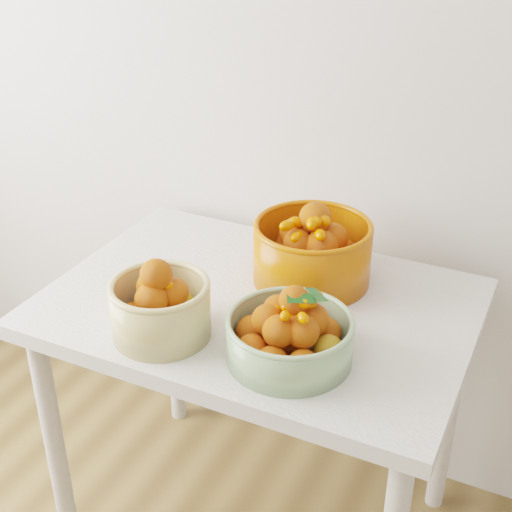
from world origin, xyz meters
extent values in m
cube|color=silver|center=(0.00, 2.00, 1.35)|extent=(4.00, 0.04, 2.70)
cube|color=silver|center=(-0.29, 1.60, 0.73)|extent=(1.00, 0.70, 0.04)
cylinder|color=silver|center=(-0.73, 1.31, 0.35)|extent=(0.05, 0.05, 0.71)
cylinder|color=silver|center=(-0.73, 1.89, 0.35)|extent=(0.05, 0.05, 0.71)
cylinder|color=silver|center=(0.15, 1.89, 0.35)|extent=(0.05, 0.05, 0.71)
cylinder|color=#D0B977|center=(-0.42, 1.38, 0.81)|extent=(0.28, 0.28, 0.12)
torus|color=#D0B977|center=(-0.42, 1.38, 0.87)|extent=(0.29, 0.29, 0.02)
sphere|color=#D1660C|center=(-0.37, 1.38, 0.80)|extent=(0.07, 0.07, 0.07)
sphere|color=#D1660C|center=(-0.41, 1.44, 0.80)|extent=(0.07, 0.07, 0.07)
sphere|color=#E75310|center=(-0.47, 1.42, 0.80)|extent=(0.07, 0.07, 0.07)
sphere|color=#E75310|center=(-0.47, 1.35, 0.80)|extent=(0.07, 0.07, 0.07)
sphere|color=#E75310|center=(-0.41, 1.33, 0.80)|extent=(0.07, 0.07, 0.07)
sphere|color=#E75310|center=(-0.42, 1.38, 0.80)|extent=(0.07, 0.07, 0.07)
sphere|color=#E75310|center=(-0.40, 1.40, 0.86)|extent=(0.07, 0.07, 0.07)
sphere|color=#E75310|center=(-0.45, 1.40, 0.86)|extent=(0.07, 0.07, 0.07)
sphere|color=#E75310|center=(-0.42, 1.35, 0.86)|extent=(0.07, 0.07, 0.07)
sphere|color=#E75310|center=(-0.42, 1.38, 0.90)|extent=(0.07, 0.07, 0.07)
ellipsoid|color=#E45200|center=(-0.44, 1.37, 0.87)|extent=(0.04, 0.04, 0.03)
ellipsoid|color=#E45200|center=(-0.44, 1.38, 0.90)|extent=(0.04, 0.03, 0.03)
ellipsoid|color=#E45200|center=(-0.43, 1.39, 0.88)|extent=(0.04, 0.04, 0.03)
ellipsoid|color=#E45200|center=(-0.40, 1.38, 0.88)|extent=(0.04, 0.03, 0.03)
cylinder|color=#8DAF7E|center=(-0.13, 1.42, 0.80)|extent=(0.32, 0.32, 0.09)
torus|color=#8DAF7E|center=(-0.13, 1.42, 0.84)|extent=(0.32, 0.32, 0.01)
sphere|color=#D1660C|center=(-0.05, 1.43, 0.79)|extent=(0.07, 0.07, 0.07)
sphere|color=#E75310|center=(-0.08, 1.48, 0.79)|extent=(0.07, 0.07, 0.07)
sphere|color=#E75310|center=(-0.13, 1.51, 0.79)|extent=(0.07, 0.07, 0.07)
sphere|color=#E75310|center=(-0.20, 1.48, 0.79)|extent=(0.07, 0.07, 0.07)
sphere|color=#E75310|center=(-0.22, 1.42, 0.79)|extent=(0.07, 0.07, 0.07)
sphere|color=#E75310|center=(-0.19, 1.36, 0.79)|extent=(0.07, 0.07, 0.07)
sphere|color=#E75310|center=(-0.14, 1.34, 0.79)|extent=(0.07, 0.07, 0.07)
sphere|color=#E75310|center=(-0.08, 1.36, 0.79)|extent=(0.06, 0.06, 0.06)
sphere|color=#E75310|center=(-0.13, 1.42, 0.79)|extent=(0.07, 0.07, 0.07)
sphere|color=#E75310|center=(-0.09, 1.44, 0.85)|extent=(0.07, 0.07, 0.07)
sphere|color=#E75310|center=(-0.13, 1.47, 0.85)|extent=(0.06, 0.06, 0.06)
sphere|color=#E75310|center=(-0.17, 1.45, 0.85)|extent=(0.06, 0.06, 0.06)
sphere|color=#E75310|center=(-0.18, 1.40, 0.85)|extent=(0.07, 0.07, 0.07)
sphere|color=#E75310|center=(-0.14, 1.38, 0.85)|extent=(0.07, 0.07, 0.07)
sphere|color=#E75310|center=(-0.10, 1.40, 0.85)|extent=(0.07, 0.07, 0.07)
sphere|color=#E75310|center=(-0.13, 1.43, 0.89)|extent=(0.06, 0.06, 0.06)
ellipsoid|color=#E45200|center=(-0.13, 1.41, 0.86)|extent=(0.04, 0.04, 0.02)
ellipsoid|color=#E45200|center=(-0.13, 1.38, 0.89)|extent=(0.03, 0.04, 0.03)
ellipsoid|color=#E45200|center=(-0.10, 1.46, 0.89)|extent=(0.04, 0.04, 0.02)
ellipsoid|color=#E45200|center=(-0.13, 1.43, 0.87)|extent=(0.04, 0.04, 0.03)
ellipsoid|color=#E45200|center=(-0.17, 1.42, 0.86)|extent=(0.03, 0.02, 0.03)
ellipsoid|color=#E45200|center=(-0.13, 1.42, 0.88)|extent=(0.03, 0.04, 0.02)
ellipsoid|color=#E45200|center=(-0.17, 1.41, 0.86)|extent=(0.04, 0.04, 0.03)
ellipsoid|color=#E45200|center=(-0.14, 1.41, 0.89)|extent=(0.03, 0.04, 0.03)
ellipsoid|color=#E45200|center=(-0.09, 1.38, 0.89)|extent=(0.04, 0.04, 0.03)
ellipsoid|color=#E45200|center=(-0.14, 1.42, 0.86)|extent=(0.04, 0.04, 0.03)
ellipsoid|color=#E45200|center=(-0.10, 1.42, 0.90)|extent=(0.04, 0.03, 0.03)
ellipsoid|color=#E45200|center=(-0.15, 1.44, 0.87)|extent=(0.04, 0.04, 0.04)
ellipsoid|color=#E45200|center=(-0.13, 1.42, 0.90)|extent=(0.03, 0.04, 0.03)
ellipsoid|color=#E45200|center=(-0.10, 1.43, 0.90)|extent=(0.04, 0.03, 0.03)
cylinder|color=#C74B08|center=(-0.21, 1.74, 0.82)|extent=(0.33, 0.33, 0.15)
torus|color=#C74B08|center=(-0.21, 1.74, 0.90)|extent=(0.33, 0.33, 0.01)
sphere|color=#E75310|center=(-0.13, 1.74, 0.80)|extent=(0.09, 0.09, 0.09)
sphere|color=#E75310|center=(-0.16, 1.81, 0.80)|extent=(0.08, 0.08, 0.08)
sphere|color=#E75310|center=(-0.23, 1.83, 0.80)|extent=(0.08, 0.08, 0.08)
sphere|color=#E75310|center=(-0.29, 1.79, 0.80)|extent=(0.08, 0.08, 0.08)
sphere|color=#E75310|center=(-0.29, 1.71, 0.80)|extent=(0.08, 0.08, 0.08)
sphere|color=#E75310|center=(-0.24, 1.66, 0.80)|extent=(0.08, 0.08, 0.08)
sphere|color=#E75310|center=(-0.16, 1.67, 0.80)|extent=(0.09, 0.09, 0.09)
sphere|color=#E75310|center=(-0.21, 1.74, 0.80)|extent=(0.08, 0.08, 0.08)
sphere|color=#E75310|center=(-0.17, 1.77, 0.87)|extent=(0.08, 0.08, 0.08)
sphere|color=#E75310|center=(-0.23, 1.79, 0.87)|extent=(0.08, 0.08, 0.08)
sphere|color=#E75310|center=(-0.26, 1.75, 0.87)|extent=(0.08, 0.08, 0.08)
sphere|color=#E75310|center=(-0.23, 1.70, 0.87)|extent=(0.07, 0.07, 0.07)
sphere|color=#E75310|center=(-0.18, 1.71, 0.87)|extent=(0.08, 0.08, 0.08)
sphere|color=#E75310|center=(-0.21, 1.75, 0.92)|extent=(0.08, 0.08, 0.08)
ellipsoid|color=#E45200|center=(-0.18, 1.73, 0.93)|extent=(0.05, 0.04, 0.04)
ellipsoid|color=#E45200|center=(-0.25, 1.72, 0.91)|extent=(0.05, 0.05, 0.04)
ellipsoid|color=#E45200|center=(-0.20, 1.78, 0.90)|extent=(0.04, 0.05, 0.04)
ellipsoid|color=#E45200|center=(-0.21, 1.75, 0.89)|extent=(0.04, 0.05, 0.03)
ellipsoid|color=#E45200|center=(-0.20, 1.75, 0.92)|extent=(0.05, 0.05, 0.04)
ellipsoid|color=#E45200|center=(-0.20, 1.71, 0.93)|extent=(0.04, 0.05, 0.04)
ellipsoid|color=#E45200|center=(-0.20, 1.70, 0.93)|extent=(0.04, 0.05, 0.04)
ellipsoid|color=#E45200|center=(-0.23, 1.69, 0.89)|extent=(0.04, 0.05, 0.04)
ellipsoid|color=#E45200|center=(-0.17, 1.68, 0.91)|extent=(0.05, 0.05, 0.03)
ellipsoid|color=#E45200|center=(-0.18, 1.72, 0.89)|extent=(0.05, 0.05, 0.03)
ellipsoid|color=#E45200|center=(-0.26, 1.69, 0.92)|extent=(0.05, 0.05, 0.03)
camera|label=1|loc=(0.33, 0.30, 1.66)|focal=50.00mm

